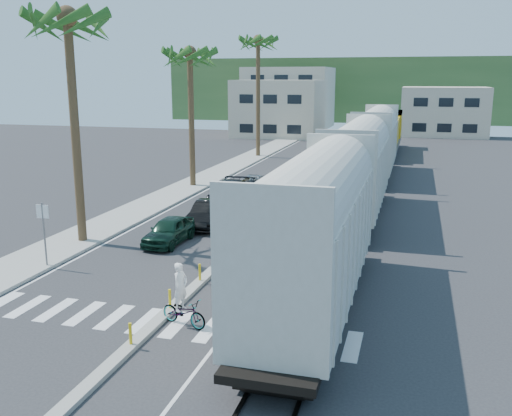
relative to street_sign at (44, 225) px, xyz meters
The scene contains 16 objects.
ground 7.82m from the street_sign, 15.32° to the right, with size 140.00×140.00×0.00m, color #28282B.
sidewalk 23.11m from the street_sign, 92.99° to the left, with size 3.00×90.00×0.15m, color gray.
rails 28.83m from the street_sign, 64.68° to the left, with size 1.56×100.00×0.06m.
median 19.48m from the street_sign, 67.88° to the left, with size 0.45×60.00×0.85m.
crosswalk 8.55m from the street_sign, 28.72° to the right, with size 14.00×2.20×0.01m, color silver.
lane_markings 23.65m from the street_sign, 77.38° to the left, with size 9.42×90.00×0.01m.
freight_train 22.77m from the street_sign, 57.28° to the left, with size 3.00×60.94×5.85m.
palm_trees 22.52m from the street_sign, 92.21° to the left, with size 3.50×37.20×13.75m.
street_sign is the anchor object (origin of this frame).
buildings 69.70m from the street_sign, 89.27° to the left, with size 38.00×27.00×10.00m.
hillside 98.35m from the street_sign, 85.74° to the left, with size 80.00×20.00×12.00m, color #385628.
car_lead 6.40m from the street_sign, 54.09° to the left, with size 1.70×4.04×1.36m, color black.
car_second 9.97m from the street_sign, 63.49° to the left, with size 1.75×4.51×1.47m, color black.
car_third 15.79m from the street_sign, 77.30° to the left, with size 2.28×5.07×1.44m, color black.
car_rear 19.75m from the street_sign, 78.30° to the left, with size 2.09×4.38×1.21m, color #B1B3B6.
cyclist 9.23m from the street_sign, 25.72° to the right, with size 1.70×2.21×2.24m.
Camera 1 is at (8.23, -18.82, 8.30)m, focal length 40.00 mm.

